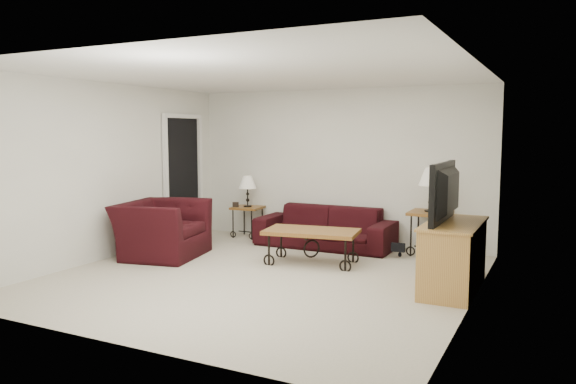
% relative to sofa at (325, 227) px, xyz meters
% --- Properties ---
extents(ground, '(5.00, 5.00, 0.00)m').
position_rel_sofa_xyz_m(ground, '(0.01, -2.02, -0.31)').
color(ground, beige).
rests_on(ground, ground).
extents(wall_back, '(5.00, 0.02, 2.50)m').
position_rel_sofa_xyz_m(wall_back, '(0.01, 0.48, 0.94)').
color(wall_back, white).
rests_on(wall_back, ground).
extents(wall_front, '(5.00, 0.02, 2.50)m').
position_rel_sofa_xyz_m(wall_front, '(0.01, -4.52, 0.94)').
color(wall_front, white).
rests_on(wall_front, ground).
extents(wall_left, '(0.02, 5.00, 2.50)m').
position_rel_sofa_xyz_m(wall_left, '(-2.49, -2.02, 0.94)').
color(wall_left, white).
rests_on(wall_left, ground).
extents(wall_right, '(0.02, 5.00, 2.50)m').
position_rel_sofa_xyz_m(wall_right, '(2.51, -2.02, 0.94)').
color(wall_right, white).
rests_on(wall_right, ground).
extents(ceiling, '(5.00, 5.00, 0.00)m').
position_rel_sofa_xyz_m(ceiling, '(0.01, -2.02, 2.19)').
color(ceiling, white).
rests_on(ceiling, wall_back).
extents(doorway, '(0.08, 0.94, 2.04)m').
position_rel_sofa_xyz_m(doorway, '(-2.46, -0.37, 0.71)').
color(doorway, black).
rests_on(doorway, ground).
extents(sofa, '(2.15, 0.84, 0.63)m').
position_rel_sofa_xyz_m(sofa, '(0.00, 0.00, 0.00)').
color(sofa, black).
rests_on(sofa, ground).
extents(side_table_left, '(0.54, 0.54, 0.53)m').
position_rel_sofa_xyz_m(side_table_left, '(-1.51, 0.18, -0.05)').
color(side_table_left, brown).
rests_on(side_table_left, ground).
extents(side_table_right, '(0.59, 0.59, 0.64)m').
position_rel_sofa_xyz_m(side_table_right, '(1.60, 0.18, 0.01)').
color(side_table_right, brown).
rests_on(side_table_right, ground).
extents(lamp_left, '(0.33, 0.33, 0.53)m').
position_rel_sofa_xyz_m(lamp_left, '(-1.51, 0.18, 0.48)').
color(lamp_left, black).
rests_on(lamp_left, side_table_left).
extents(lamp_right, '(0.36, 0.36, 0.64)m').
position_rel_sofa_xyz_m(lamp_right, '(1.60, 0.18, 0.65)').
color(lamp_right, black).
rests_on(lamp_right, side_table_right).
extents(photo_frame_left, '(0.11, 0.04, 0.09)m').
position_rel_sofa_xyz_m(photo_frame_left, '(-1.66, 0.03, 0.26)').
color(photo_frame_left, black).
rests_on(photo_frame_left, side_table_left).
extents(photo_frame_right, '(0.13, 0.04, 0.11)m').
position_rel_sofa_xyz_m(photo_frame_right, '(1.75, 0.03, 0.38)').
color(photo_frame_right, black).
rests_on(photo_frame_right, side_table_right).
extents(coffee_table, '(1.35, 0.86, 0.47)m').
position_rel_sofa_xyz_m(coffee_table, '(0.27, -1.11, -0.08)').
color(coffee_table, brown).
rests_on(coffee_table, ground).
extents(armchair, '(1.30, 1.42, 0.80)m').
position_rel_sofa_xyz_m(armchair, '(-1.86, -1.66, 0.09)').
color(armchair, black).
rests_on(armchair, ground).
extents(throw_pillow, '(0.16, 0.37, 0.36)m').
position_rel_sofa_xyz_m(throw_pillow, '(-1.71, -1.71, 0.21)').
color(throw_pillow, '#B16016').
rests_on(throw_pillow, armchair).
extents(tv_stand, '(0.55, 1.31, 0.79)m').
position_rel_sofa_xyz_m(tv_stand, '(2.24, -1.57, 0.08)').
color(tv_stand, '#B78B44').
rests_on(tv_stand, ground).
extents(television, '(0.15, 1.17, 0.68)m').
position_rel_sofa_xyz_m(television, '(2.22, -1.57, 0.81)').
color(television, black).
rests_on(television, tv_stand).
extents(backpack, '(0.33, 0.27, 0.39)m').
position_rel_sofa_xyz_m(backpack, '(1.25, -0.17, -0.12)').
color(backpack, black).
rests_on(backpack, ground).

